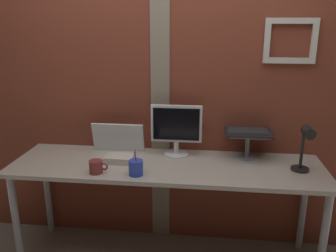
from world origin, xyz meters
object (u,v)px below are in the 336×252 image
(whiteboard_panel, at_px, (118,137))
(coffee_mug, at_px, (96,167))
(laptop, at_px, (248,122))
(desk_lamp, at_px, (305,144))
(monitor, at_px, (176,127))
(pen_cup, at_px, (136,168))

(whiteboard_panel, xyz_separation_m, coffee_mug, (-0.04, -0.42, -0.07))
(laptop, distance_m, coffee_mug, 1.13)
(desk_lamp, bearing_deg, monitor, 164.43)
(whiteboard_panel, bearing_deg, monitor, -3.40)
(monitor, relative_size, laptop, 1.15)
(laptop, bearing_deg, monitor, -172.35)
(monitor, xyz_separation_m, whiteboard_panel, (-0.45, 0.03, -0.11))
(desk_lamp, xyz_separation_m, pen_cup, (-1.08, -0.15, -0.15))
(monitor, xyz_separation_m, desk_lamp, (0.86, -0.24, -0.01))
(monitor, xyz_separation_m, coffee_mug, (-0.49, -0.39, -0.18))
(monitor, bearing_deg, desk_lamp, -15.57)
(desk_lamp, distance_m, pen_cup, 1.10)
(laptop, relative_size, whiteboard_panel, 0.83)
(whiteboard_panel, bearing_deg, coffee_mug, -95.95)
(laptop, bearing_deg, pen_cup, -148.44)
(laptop, distance_m, pen_cup, 0.90)
(laptop, distance_m, whiteboard_panel, 0.98)
(pen_cup, bearing_deg, coffee_mug, 179.96)
(coffee_mug, bearing_deg, monitor, 38.30)
(pen_cup, bearing_deg, monitor, 59.80)
(desk_lamp, bearing_deg, laptop, 137.30)
(desk_lamp, relative_size, coffee_mug, 2.63)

